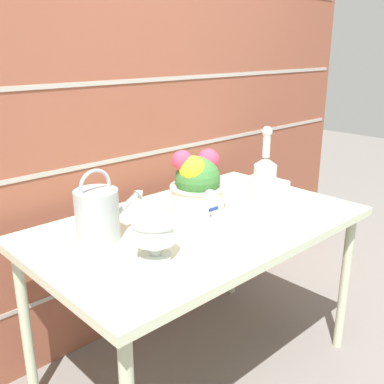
{
  "coord_description": "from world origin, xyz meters",
  "views": [
    {
      "loc": [
        -1.21,
        -1.24,
        1.44
      ],
      "look_at": [
        0.0,
        0.04,
        0.86
      ],
      "focal_mm": 42.0,
      "sensor_mm": 36.0,
      "label": 1
    }
  ],
  "objects_px": {
    "figurine_vase": "(210,219)",
    "watering_can": "(98,214)",
    "wire_tray": "(258,187)",
    "flower_planter": "(197,183)",
    "glass_decanter": "(265,176)",
    "crystal_pedestal_bowl": "(155,234)"
  },
  "relations": [
    {
      "from": "flower_planter",
      "to": "glass_decanter",
      "type": "relative_size",
      "value": 0.77
    },
    {
      "from": "figurine_vase",
      "to": "watering_can",
      "type": "bearing_deg",
      "value": 136.72
    },
    {
      "from": "wire_tray",
      "to": "flower_planter",
      "type": "bearing_deg",
      "value": 179.33
    },
    {
      "from": "glass_decanter",
      "to": "flower_planter",
      "type": "bearing_deg",
      "value": 155.78
    },
    {
      "from": "crystal_pedestal_bowl",
      "to": "glass_decanter",
      "type": "xyz_separation_m",
      "value": [
        0.75,
        0.11,
        0.04
      ]
    },
    {
      "from": "watering_can",
      "to": "glass_decanter",
      "type": "bearing_deg",
      "value": -10.8
    },
    {
      "from": "glass_decanter",
      "to": "figurine_vase",
      "type": "relative_size",
      "value": 1.8
    },
    {
      "from": "crystal_pedestal_bowl",
      "to": "wire_tray",
      "type": "bearing_deg",
      "value": 15.67
    },
    {
      "from": "flower_planter",
      "to": "wire_tray",
      "type": "height_order",
      "value": "flower_planter"
    },
    {
      "from": "watering_can",
      "to": "wire_tray",
      "type": "distance_m",
      "value": 0.93
    },
    {
      "from": "watering_can",
      "to": "glass_decanter",
      "type": "distance_m",
      "value": 0.82
    },
    {
      "from": "watering_can",
      "to": "glass_decanter",
      "type": "height_order",
      "value": "glass_decanter"
    },
    {
      "from": "crystal_pedestal_bowl",
      "to": "flower_planter",
      "type": "height_order",
      "value": "flower_planter"
    },
    {
      "from": "watering_can",
      "to": "flower_planter",
      "type": "height_order",
      "value": "watering_can"
    },
    {
      "from": "watering_can",
      "to": "crystal_pedestal_bowl",
      "type": "height_order",
      "value": "watering_can"
    },
    {
      "from": "wire_tray",
      "to": "glass_decanter",
      "type": "bearing_deg",
      "value": -133.75
    },
    {
      "from": "watering_can",
      "to": "wire_tray",
      "type": "bearing_deg",
      "value": -1.3
    },
    {
      "from": "watering_can",
      "to": "flower_planter",
      "type": "relative_size",
      "value": 1.13
    },
    {
      "from": "watering_can",
      "to": "crystal_pedestal_bowl",
      "type": "distance_m",
      "value": 0.27
    },
    {
      "from": "glass_decanter",
      "to": "figurine_vase",
      "type": "distance_m",
      "value": 0.52
    },
    {
      "from": "flower_planter",
      "to": "glass_decanter",
      "type": "xyz_separation_m",
      "value": [
        0.3,
        -0.14,
        -0.0
      ]
    },
    {
      "from": "crystal_pedestal_bowl",
      "to": "glass_decanter",
      "type": "bearing_deg",
      "value": 8.6
    }
  ]
}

